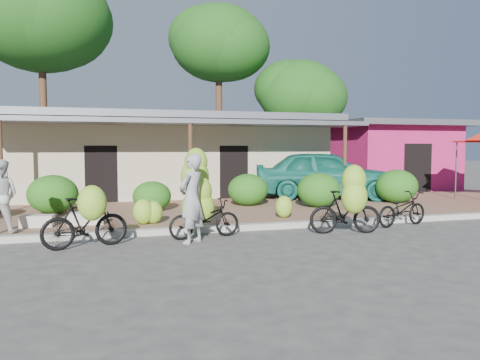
{
  "coord_description": "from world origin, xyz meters",
  "views": [
    {
      "loc": [
        -2.71,
        -8.94,
        2.06
      ],
      "look_at": [
        0.67,
        2.66,
        1.2
      ],
      "focal_mm": 35.0,
      "sensor_mm": 36.0,
      "label": 1
    }
  ],
  "objects_px": {
    "tree_center_right": "(215,42)",
    "bike_far_right": "(402,209)",
    "tree_near_right": "(296,92)",
    "vendor": "(192,198)",
    "tree_far_center": "(37,15)",
    "teal_van": "(326,174)",
    "bike_center": "(200,201)",
    "bike_right": "(348,205)",
    "bike_left": "(86,220)",
    "sack_far": "(37,221)",
    "bystander": "(0,196)",
    "sack_near": "(86,218)"
  },
  "relations": [
    {
      "from": "tree_center_right",
      "to": "bike_far_right",
      "type": "height_order",
      "value": "tree_center_right"
    },
    {
      "from": "tree_near_right",
      "to": "vendor",
      "type": "xyz_separation_m",
      "value": [
        -8.23,
        -13.74,
        -4.02
      ]
    },
    {
      "from": "tree_far_center",
      "to": "teal_van",
      "type": "xyz_separation_m",
      "value": [
        11.01,
        -9.11,
        -7.43
      ]
    },
    {
      "from": "tree_center_right",
      "to": "vendor",
      "type": "bearing_deg",
      "value": -105.05
    },
    {
      "from": "bike_center",
      "to": "bike_right",
      "type": "bearing_deg",
      "value": -113.1
    },
    {
      "from": "vendor",
      "to": "teal_van",
      "type": "distance_m",
      "value": 8.75
    },
    {
      "from": "tree_near_right",
      "to": "bike_left",
      "type": "xyz_separation_m",
      "value": [
        -10.38,
        -13.74,
        -4.38
      ]
    },
    {
      "from": "tree_near_right",
      "to": "bike_center",
      "type": "xyz_separation_m",
      "value": [
        -7.91,
        -13.02,
        -4.16
      ]
    },
    {
      "from": "tree_far_center",
      "to": "sack_far",
      "type": "xyz_separation_m",
      "value": [
        1.4,
        -12.87,
        -8.2
      ]
    },
    {
      "from": "teal_van",
      "to": "bike_center",
      "type": "bearing_deg",
      "value": 154.12
    },
    {
      "from": "tree_near_right",
      "to": "bike_far_right",
      "type": "relative_size",
      "value": 3.78
    },
    {
      "from": "tree_near_right",
      "to": "bike_right",
      "type": "relative_size",
      "value": 3.78
    },
    {
      "from": "bike_center",
      "to": "bike_right",
      "type": "distance_m",
      "value": 3.44
    },
    {
      "from": "bike_center",
      "to": "sack_far",
      "type": "bearing_deg",
      "value": 57.4
    },
    {
      "from": "tree_center_right",
      "to": "sack_far",
      "type": "bearing_deg",
      "value": -119.63
    },
    {
      "from": "bike_right",
      "to": "sack_far",
      "type": "xyz_separation_m",
      "value": [
        -7.02,
        2.53,
        -0.45
      ]
    },
    {
      "from": "bystander",
      "to": "teal_van",
      "type": "height_order",
      "value": "teal_van"
    },
    {
      "from": "bike_far_right",
      "to": "bystander",
      "type": "bearing_deg",
      "value": 69.1
    },
    {
      "from": "tree_near_right",
      "to": "bike_right",
      "type": "height_order",
      "value": "tree_near_right"
    },
    {
      "from": "tree_far_center",
      "to": "bike_right",
      "type": "bearing_deg",
      "value": -61.33
    },
    {
      "from": "sack_far",
      "to": "bystander",
      "type": "distance_m",
      "value": 1.16
    },
    {
      "from": "teal_van",
      "to": "sack_near",
      "type": "bearing_deg",
      "value": 135.37
    },
    {
      "from": "tree_near_right",
      "to": "teal_van",
      "type": "relative_size",
      "value": 1.26
    },
    {
      "from": "tree_near_right",
      "to": "vendor",
      "type": "relative_size",
      "value": 3.5
    },
    {
      "from": "tree_far_center",
      "to": "bike_left",
      "type": "distance_m",
      "value": 17.34
    },
    {
      "from": "bike_far_right",
      "to": "tree_center_right",
      "type": "bearing_deg",
      "value": -8.81
    },
    {
      "from": "bike_center",
      "to": "bike_far_right",
      "type": "height_order",
      "value": "bike_center"
    },
    {
      "from": "bike_left",
      "to": "vendor",
      "type": "distance_m",
      "value": 2.18
    },
    {
      "from": "bike_center",
      "to": "bike_right",
      "type": "xyz_separation_m",
      "value": [
        3.33,
        -0.87,
        -0.11
      ]
    },
    {
      "from": "tree_far_center",
      "to": "bike_left",
      "type": "relative_size",
      "value": 6.12
    },
    {
      "from": "bike_far_right",
      "to": "bystander",
      "type": "xyz_separation_m",
      "value": [
        -9.67,
        1.16,
        0.51
      ]
    },
    {
      "from": "tree_near_right",
      "to": "sack_far",
      "type": "relative_size",
      "value": 8.95
    },
    {
      "from": "tree_far_center",
      "to": "bike_far_right",
      "type": "bearing_deg",
      "value": -54.68
    },
    {
      "from": "bystander",
      "to": "tree_near_right",
      "type": "bearing_deg",
      "value": -124.57
    },
    {
      "from": "tree_far_center",
      "to": "bike_far_right",
      "type": "xyz_separation_m",
      "value": [
        10.4,
        -14.67,
        -8.02
      ]
    },
    {
      "from": "sack_far",
      "to": "bystander",
      "type": "height_order",
      "value": "bystander"
    },
    {
      "from": "bike_left",
      "to": "bike_center",
      "type": "distance_m",
      "value": 2.58
    },
    {
      "from": "tree_far_center",
      "to": "tree_center_right",
      "type": "xyz_separation_m",
      "value": [
        9.0,
        0.5,
        -0.64
      ]
    },
    {
      "from": "sack_near",
      "to": "bystander",
      "type": "bearing_deg",
      "value": -159.33
    },
    {
      "from": "tree_near_right",
      "to": "vendor",
      "type": "bearing_deg",
      "value": -120.92
    },
    {
      "from": "bike_right",
      "to": "bystander",
      "type": "xyz_separation_m",
      "value": [
        -7.69,
        1.88,
        0.24
      ]
    },
    {
      "from": "bike_left",
      "to": "tree_center_right",
      "type": "bearing_deg",
      "value": -36.34
    },
    {
      "from": "bystander",
      "to": "sack_far",
      "type": "bearing_deg",
      "value": -125.04
    },
    {
      "from": "bike_left",
      "to": "bike_right",
      "type": "distance_m",
      "value": 5.81
    },
    {
      "from": "vendor",
      "to": "teal_van",
      "type": "height_order",
      "value": "teal_van"
    },
    {
      "from": "tree_center_right",
      "to": "sack_near",
      "type": "bearing_deg",
      "value": -115.91
    },
    {
      "from": "vendor",
      "to": "bystander",
      "type": "bearing_deg",
      "value": -66.31
    },
    {
      "from": "tree_center_right",
      "to": "teal_van",
      "type": "height_order",
      "value": "tree_center_right"
    },
    {
      "from": "bike_center",
      "to": "vendor",
      "type": "distance_m",
      "value": 0.8
    },
    {
      "from": "tree_near_right",
      "to": "sack_far",
      "type": "distance_m",
      "value": 16.92
    }
  ]
}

